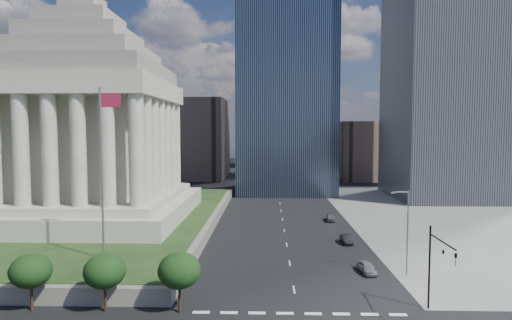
{
  "coord_description": "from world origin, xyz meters",
  "views": [
    {
      "loc": [
        -2.8,
        -24.57,
        16.9
      ],
      "look_at": [
        -4.06,
        20.0,
        13.85
      ],
      "focal_mm": 30.0,
      "sensor_mm": 36.0,
      "label": 1
    }
  ],
  "objects_px": {
    "parked_sedan_mid": "(346,239)",
    "war_memorial": "(86,104)",
    "traffic_signal_ne": "(437,260)",
    "parked_sedan_far": "(331,217)",
    "flagpole": "(103,164)",
    "parked_sedan_near": "(367,267)",
    "street_lamp_north": "(406,227)"
  },
  "relations": [
    {
      "from": "parked_sedan_mid",
      "to": "war_memorial",
      "type": "bearing_deg",
      "value": 164.78
    },
    {
      "from": "traffic_signal_ne",
      "to": "parked_sedan_far",
      "type": "height_order",
      "value": "traffic_signal_ne"
    },
    {
      "from": "flagpole",
      "to": "parked_sedan_far",
      "type": "height_order",
      "value": "flagpole"
    },
    {
      "from": "war_memorial",
      "to": "parked_sedan_mid",
      "type": "height_order",
      "value": "war_memorial"
    },
    {
      "from": "parked_sedan_near",
      "to": "parked_sedan_far",
      "type": "distance_m",
      "value": 29.3
    },
    {
      "from": "war_memorial",
      "to": "street_lamp_north",
      "type": "distance_m",
      "value": 54.92
    },
    {
      "from": "flagpole",
      "to": "parked_sedan_near",
      "type": "height_order",
      "value": "flagpole"
    },
    {
      "from": "war_memorial",
      "to": "traffic_signal_ne",
      "type": "xyz_separation_m",
      "value": [
        46.5,
        -34.3,
        -16.15
      ]
    },
    {
      "from": "war_memorial",
      "to": "parked_sedan_far",
      "type": "distance_m",
      "value": 48.23
    },
    {
      "from": "war_memorial",
      "to": "street_lamp_north",
      "type": "xyz_separation_m",
      "value": [
        47.33,
        -23.0,
        -15.74
      ]
    },
    {
      "from": "traffic_signal_ne",
      "to": "parked_sedan_far",
      "type": "bearing_deg",
      "value": 94.85
    },
    {
      "from": "traffic_signal_ne",
      "to": "parked_sedan_near",
      "type": "xyz_separation_m",
      "value": [
        -3.5,
        11.96,
        -4.59
      ]
    },
    {
      "from": "flagpole",
      "to": "parked_sedan_near",
      "type": "relative_size",
      "value": 5.15
    },
    {
      "from": "war_memorial",
      "to": "traffic_signal_ne",
      "type": "distance_m",
      "value": 60.0
    },
    {
      "from": "parked_sedan_far",
      "to": "parked_sedan_near",
      "type": "bearing_deg",
      "value": -84.4
    },
    {
      "from": "war_memorial",
      "to": "parked_sedan_far",
      "type": "height_order",
      "value": "war_memorial"
    },
    {
      "from": "flagpole",
      "to": "traffic_signal_ne",
      "type": "xyz_separation_m",
      "value": [
        34.33,
        -10.3,
        -7.86
      ]
    },
    {
      "from": "traffic_signal_ne",
      "to": "parked_sedan_mid",
      "type": "bearing_deg",
      "value": 97.89
    },
    {
      "from": "street_lamp_north",
      "to": "parked_sedan_mid",
      "type": "height_order",
      "value": "street_lamp_north"
    },
    {
      "from": "flagpole",
      "to": "parked_sedan_mid",
      "type": "xyz_separation_m",
      "value": [
        30.83,
        14.96,
        -12.5
      ]
    },
    {
      "from": "street_lamp_north",
      "to": "parked_sedan_near",
      "type": "relative_size",
      "value": 2.57
    },
    {
      "from": "war_memorial",
      "to": "parked_sedan_far",
      "type": "bearing_deg",
      "value": 9.18
    },
    {
      "from": "war_memorial",
      "to": "parked_sedan_mid",
      "type": "xyz_separation_m",
      "value": [
        43.0,
        -9.04,
        -20.78
      ]
    },
    {
      "from": "parked_sedan_near",
      "to": "parked_sedan_far",
      "type": "relative_size",
      "value": 0.96
    },
    {
      "from": "war_memorial",
      "to": "traffic_signal_ne",
      "type": "height_order",
      "value": "war_memorial"
    },
    {
      "from": "war_memorial",
      "to": "parked_sedan_mid",
      "type": "bearing_deg",
      "value": -11.88
    },
    {
      "from": "parked_sedan_near",
      "to": "parked_sedan_mid",
      "type": "relative_size",
      "value": 1.04
    },
    {
      "from": "parked_sedan_near",
      "to": "war_memorial",
      "type": "bearing_deg",
      "value": 145.76
    },
    {
      "from": "war_memorial",
      "to": "flagpole",
      "type": "bearing_deg",
      "value": -63.11
    },
    {
      "from": "parked_sedan_mid",
      "to": "parked_sedan_far",
      "type": "distance_m",
      "value": 16.0
    },
    {
      "from": "war_memorial",
      "to": "street_lamp_north",
      "type": "relative_size",
      "value": 3.9
    },
    {
      "from": "street_lamp_north",
      "to": "parked_sedan_far",
      "type": "height_order",
      "value": "street_lamp_north"
    }
  ]
}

